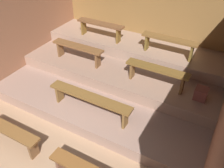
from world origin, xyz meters
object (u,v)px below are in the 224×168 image
Objects in this scene: bench_floor_left at (10,132)px; bench_lower_center at (90,99)px; bench_upper_left at (100,26)px; bench_middle_right at (157,71)px; bench_upper_right at (169,42)px; wooden_crate_middle at (201,94)px; bench_middle_left at (78,49)px.

bench_lower_center is (0.98, 1.27, 0.28)m from bench_floor_left.
bench_lower_center reaches higher than bench_floor_left.
bench_upper_left is (-1.08, 2.21, 0.52)m from bench_lower_center.
bench_middle_right is at bearing -25.57° from bench_upper_left.
bench_upper_right reaches higher than bench_lower_center.
bench_floor_left is at bearing -88.43° from bench_upper_left.
bench_upper_right is at bearing 68.58° from bench_lower_center.
bench_lower_center is 7.30× the size of wooden_crate_middle.
wooden_crate_middle is at bearing -42.56° from bench_upper_right.
bench_lower_center is 1.36× the size of bench_upper_right.
bench_upper_left is 1.00× the size of bench_upper_right.
bench_lower_center is at bearing -127.43° from bench_middle_right.
bench_middle_left is at bearing -94.80° from bench_upper_left.
bench_floor_left is 0.99× the size of bench_upper_right.
bench_upper_right is at bearing 94.80° from bench_middle_right.
bench_middle_right reaches higher than bench_lower_center.
bench_middle_right is at bearing 52.41° from bench_floor_left.
bench_lower_center is 1.32× the size of bench_middle_left.
bench_middle_left is 1.00× the size of bench_middle_right.
bench_lower_center is at bearing -111.42° from bench_upper_right.
bench_upper_right is at bearing 61.99° from bench_floor_left.
bench_middle_right is 2.26m from bench_upper_left.
wooden_crate_middle reaches higher than bench_lower_center.
bench_middle_left is (-1.16, 1.24, 0.26)m from bench_lower_center.
bench_middle_right is 1.03× the size of bench_upper_right.
bench_middle_left is 2.26m from bench_upper_right.
wooden_crate_middle is (1.94, 1.23, 0.03)m from bench_lower_center.
bench_upper_right is (-0.08, 0.97, 0.27)m from bench_middle_right.
bench_middle_left reaches higher than wooden_crate_middle.
bench_floor_left is at bearing -139.44° from wooden_crate_middle.
bench_floor_left is at bearing -85.97° from bench_middle_left.
bench_middle_right is 1.01m from wooden_crate_middle.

